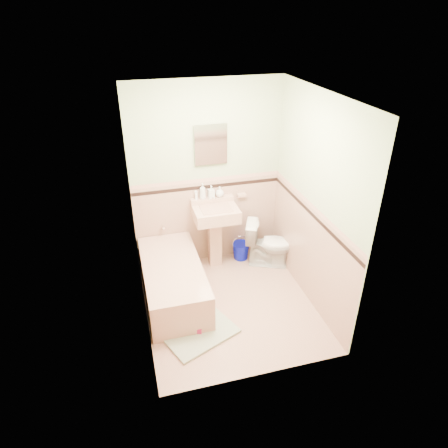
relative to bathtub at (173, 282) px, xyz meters
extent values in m
plane|color=tan|center=(0.63, -0.33, -0.23)|extent=(2.20, 2.20, 0.00)
plane|color=white|center=(0.63, -0.33, 2.27)|extent=(2.20, 2.20, 0.00)
plane|color=#EFE2C3|center=(0.63, 0.77, 1.02)|extent=(2.50, 0.00, 2.50)
plane|color=#EFE2C3|center=(0.63, -1.43, 1.02)|extent=(2.50, 0.00, 2.50)
plane|color=#EFE2C3|center=(-0.37, -0.33, 1.02)|extent=(0.00, 2.50, 2.50)
plane|color=#EFE2C3|center=(1.63, -0.33, 1.02)|extent=(0.00, 2.50, 2.50)
plane|color=tan|center=(0.63, 0.76, 0.38)|extent=(2.00, 0.00, 2.00)
plane|color=tan|center=(0.63, -1.42, 0.38)|extent=(2.00, 0.00, 2.00)
plane|color=tan|center=(-0.36, -0.33, 0.38)|extent=(0.00, 2.20, 2.20)
plane|color=tan|center=(1.62, -0.33, 0.38)|extent=(0.00, 2.20, 2.20)
plane|color=black|center=(0.63, 0.75, 0.90)|extent=(2.00, 0.00, 2.00)
plane|color=black|center=(0.63, -1.41, 0.90)|extent=(2.00, 0.00, 2.00)
plane|color=black|center=(-0.35, -0.33, 0.89)|extent=(0.00, 2.20, 2.20)
plane|color=black|center=(1.61, -0.33, 0.89)|extent=(0.00, 2.20, 2.20)
plane|color=tan|center=(0.63, 0.75, 0.99)|extent=(2.00, 0.00, 2.00)
plane|color=tan|center=(0.63, -1.41, 0.99)|extent=(2.00, 0.00, 2.00)
plane|color=tan|center=(-0.35, -0.33, 1.00)|extent=(0.00, 2.20, 2.20)
plane|color=tan|center=(1.61, -0.33, 1.00)|extent=(0.00, 2.20, 2.20)
cube|color=tan|center=(0.00, 0.00, 0.00)|extent=(0.70, 1.50, 0.45)
cylinder|color=silver|center=(0.00, 0.72, 0.41)|extent=(0.04, 0.12, 0.04)
cylinder|color=silver|center=(0.68, 0.67, 0.72)|extent=(0.02, 0.02, 0.10)
cube|color=white|center=(0.68, 0.74, 1.47)|extent=(0.36, 0.04, 0.46)
cube|color=tan|center=(1.10, 0.73, 0.72)|extent=(0.12, 0.07, 0.04)
imported|color=#B2B2B2|center=(0.55, 0.71, 0.86)|extent=(0.09, 0.09, 0.21)
imported|color=#B2B2B2|center=(0.67, 0.71, 0.84)|extent=(0.09, 0.09, 0.17)
imported|color=#B2B2B2|center=(0.79, 0.71, 0.82)|extent=(0.14, 0.14, 0.14)
cylinder|color=white|center=(0.47, 0.71, 0.81)|extent=(0.04, 0.04, 0.12)
imported|color=white|center=(1.41, 0.38, 0.10)|extent=(0.74, 0.59, 0.66)
cube|color=#9BAA8D|center=(0.18, -0.73, -0.21)|extent=(0.91, 0.78, 0.03)
cube|color=#BF1E59|center=(0.12, -0.71, -0.16)|extent=(0.17, 0.12, 0.06)
camera|label=1|loc=(-0.44, -3.99, 3.02)|focal=31.99mm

